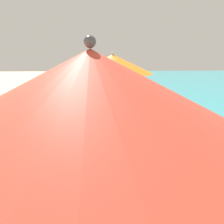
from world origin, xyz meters
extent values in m
cone|color=#E54C38|center=(-0.61, 4.10, 2.54)|extent=(2.06, 2.06, 0.51)
sphere|color=#4C4C51|center=(-0.61, 4.10, 2.82)|extent=(0.06, 0.06, 0.06)
cylinder|color=silver|center=(-0.25, 7.91, 1.17)|extent=(0.05, 0.05, 2.34)
cone|color=orange|center=(-0.25, 7.91, 2.57)|extent=(2.00, 2.00, 0.45)
sphere|color=silver|center=(-0.25, 7.91, 2.83)|extent=(0.06, 0.06, 0.06)
cube|color=white|center=(0.42, 9.04, 0.21)|extent=(1.00, 0.59, 0.04)
cube|color=white|center=(-0.23, 9.06, 0.37)|extent=(0.36, 0.57, 0.30)
cylinder|color=#59595E|center=(0.82, 9.27, 0.10)|extent=(0.04, 0.04, 0.19)
cylinder|color=#59595E|center=(0.81, 8.80, 0.10)|extent=(0.04, 0.04, 0.19)
cylinder|color=#59595E|center=(-0.26, 9.29, 0.10)|extent=(0.04, 0.04, 0.19)
cylinder|color=#59595E|center=(-0.27, 8.82, 0.10)|extent=(0.04, 0.04, 0.19)
cylinder|color=silver|center=(-0.80, 11.68, 1.00)|extent=(0.05, 0.05, 2.01)
cone|color=yellow|center=(-0.80, 11.68, 2.25)|extent=(2.00, 2.00, 0.49)
sphere|color=silver|center=(-0.80, 11.68, 2.53)|extent=(0.06, 0.06, 0.06)
cube|color=blue|center=(0.18, 12.72, 0.26)|extent=(1.08, 0.89, 0.04)
cube|color=blue|center=(-0.45, 12.87, 0.39)|extent=(0.51, 0.76, 0.25)
cylinder|color=#59595E|center=(0.62, 12.93, 0.12)|extent=(0.04, 0.04, 0.24)
cylinder|color=#59595E|center=(0.48, 12.35, 0.12)|extent=(0.04, 0.04, 0.24)
cylinder|color=#59595E|center=(-0.39, 13.16, 0.12)|extent=(0.04, 0.04, 0.24)
cylinder|color=#59595E|center=(-0.52, 12.58, 0.12)|extent=(0.04, 0.04, 0.24)
cube|color=white|center=(0.10, 10.62, 0.28)|extent=(1.21, 0.69, 0.04)
cube|color=white|center=(-0.63, 10.56, 0.50)|extent=(0.39, 0.62, 0.42)
cylinder|color=#59595E|center=(0.56, 10.91, 0.13)|extent=(0.04, 0.04, 0.26)
cylinder|color=#59595E|center=(0.60, 10.41, 0.13)|extent=(0.04, 0.04, 0.26)
cylinder|color=#59595E|center=(-0.74, 10.80, 0.13)|extent=(0.04, 0.04, 0.26)
cylinder|color=#59595E|center=(-0.70, 10.30, 0.13)|extent=(0.04, 0.04, 0.26)
cylinder|color=olive|center=(-1.01, 15.45, 1.03)|extent=(0.05, 0.05, 2.05)
cone|color=#E54C38|center=(-1.01, 15.45, 2.32)|extent=(2.34, 2.34, 0.54)
sphere|color=olive|center=(-1.01, 15.45, 2.62)|extent=(0.06, 0.06, 0.06)
cube|color=white|center=(0.14, 16.73, 0.30)|extent=(1.10, 0.68, 0.04)
cube|color=white|center=(-0.54, 16.77, 0.50)|extent=(0.34, 0.65, 0.39)
cylinder|color=#59595E|center=(0.59, 16.97, 0.14)|extent=(0.04, 0.04, 0.28)
cylinder|color=#59595E|center=(0.56, 16.44, 0.14)|extent=(0.04, 0.04, 0.28)
cylinder|color=#59595E|center=(-0.61, 17.03, 0.14)|extent=(0.04, 0.04, 0.28)
cylinder|color=#59595E|center=(-0.63, 16.50, 0.14)|extent=(0.04, 0.04, 0.28)
cube|color=white|center=(-0.29, 14.38, 0.28)|extent=(0.94, 0.66, 0.04)
cube|color=white|center=(-0.89, 14.37, 0.45)|extent=(0.30, 0.65, 0.33)
cylinder|color=#59595E|center=(0.08, 14.66, 0.13)|extent=(0.04, 0.04, 0.26)
cylinder|color=#59595E|center=(0.08, 14.11, 0.13)|extent=(0.04, 0.04, 0.26)
cylinder|color=#59595E|center=(-0.94, 14.65, 0.13)|extent=(0.04, 0.04, 0.26)
cylinder|color=#59595E|center=(-0.93, 14.10, 0.13)|extent=(0.04, 0.04, 0.26)
cylinder|color=#D8334C|center=(1.58, 19.98, 0.39)|extent=(0.11, 0.11, 0.79)
cylinder|color=#D8334C|center=(1.69, 19.84, 0.39)|extent=(0.11, 0.11, 0.79)
cube|color=orange|center=(1.63, 19.91, 1.08)|extent=(0.39, 0.42, 0.59)
sphere|color=#D8A87F|center=(1.63, 19.91, 1.49)|extent=(0.21, 0.21, 0.21)
cylinder|color=#334CB2|center=(1.62, 14.83, 0.41)|extent=(0.11, 0.11, 0.81)
cylinder|color=#334CB2|center=(1.46, 14.89, 0.41)|extent=(0.11, 0.11, 0.81)
cube|color=orange|center=(1.54, 14.86, 1.11)|extent=(0.41, 0.32, 0.61)
sphere|color=#9E704C|center=(1.54, 14.86, 1.53)|extent=(0.22, 0.22, 0.22)
cylinder|color=#3F9972|center=(-3.17, 13.28, 0.40)|extent=(0.11, 0.11, 0.80)
cylinder|color=#3F9972|center=(-3.02, 13.21, 0.40)|extent=(0.11, 0.11, 0.80)
cube|color=#3F9972|center=(-3.10, 13.24, 1.10)|extent=(0.42, 0.36, 0.60)
sphere|color=beige|center=(-3.10, 13.24, 1.51)|extent=(0.22, 0.22, 0.22)
sphere|color=orange|center=(1.89, 17.55, 0.17)|extent=(0.34, 0.34, 0.34)
camera|label=1|loc=(-0.56, 3.15, 2.76)|focal=30.17mm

